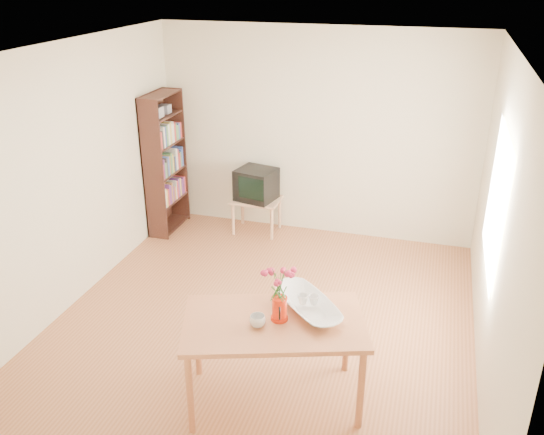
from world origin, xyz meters
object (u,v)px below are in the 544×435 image
(bowl, at_px, (308,284))
(table, at_px, (274,330))
(mug, at_px, (258,321))
(television, at_px, (257,184))
(pitcher, at_px, (280,309))

(bowl, bearing_deg, table, -131.00)
(table, height_order, bowl, bowl)
(mug, bearing_deg, table, 176.03)
(television, bearing_deg, mug, -59.90)
(table, distance_m, mug, 0.19)
(pitcher, xyz_separation_m, bowl, (0.17, 0.21, 0.14))
(table, bearing_deg, mug, -151.70)
(pitcher, xyz_separation_m, television, (-1.14, 2.97, -0.18))
(pitcher, relative_size, television, 0.38)
(television, bearing_deg, pitcher, -56.87)
(bowl, bearing_deg, pitcher, -129.88)
(mug, relative_size, bowl, 0.25)
(pitcher, distance_m, mug, 0.19)
(table, height_order, mug, mug)
(bowl, relative_size, television, 0.90)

